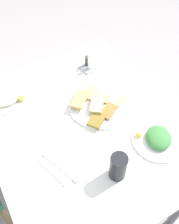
# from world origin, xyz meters

# --- Properties ---
(ground_plane) EXTENTS (6.00, 6.00, 0.00)m
(ground_plane) POSITION_xyz_m (0.00, 0.00, 0.00)
(ground_plane) COLOR #ADA2A2
(dining_table) EXTENTS (1.02, 0.83, 0.74)m
(dining_table) POSITION_xyz_m (0.00, 0.00, 0.65)
(dining_table) COLOR white
(dining_table) RESTS_ON ground_plane
(pide_platter) EXTENTS (0.31, 0.31, 0.04)m
(pide_platter) POSITION_xyz_m (0.06, -0.12, 0.76)
(pide_platter) COLOR white
(pide_platter) RESTS_ON dining_table
(salad_plate_greens) EXTENTS (0.23, 0.23, 0.06)m
(salad_plate_greens) POSITION_xyz_m (0.33, 0.26, 0.76)
(salad_plate_greens) COLOR white
(salad_plate_greens) RESTS_ON dining_table
(salad_plate_rice) EXTENTS (0.22, 0.22, 0.05)m
(salad_plate_rice) POSITION_xyz_m (-0.24, -0.24, 0.76)
(salad_plate_rice) COLOR white
(salad_plate_rice) RESTS_ON dining_table
(soda_can) EXTENTS (0.08, 0.08, 0.12)m
(soda_can) POSITION_xyz_m (-0.28, -0.00, 0.81)
(soda_can) COLOR black
(soda_can) RESTS_ON dining_table
(paper_napkin) EXTENTS (0.17, 0.17, 0.00)m
(paper_napkin) POSITION_xyz_m (-0.15, 0.20, 0.75)
(paper_napkin) COLOR white
(paper_napkin) RESTS_ON dining_table
(fork) EXTENTS (0.18, 0.08, 0.00)m
(fork) POSITION_xyz_m (-0.15, 0.18, 0.75)
(fork) COLOR silver
(fork) RESTS_ON paper_napkin
(spoon) EXTENTS (0.16, 0.06, 0.00)m
(spoon) POSITION_xyz_m (-0.15, 0.22, 0.75)
(spoon) COLOR silver
(spoon) RESTS_ON paper_napkin
(condiment_caddy) EXTENTS (0.10, 0.10, 0.08)m
(condiment_caddy) POSITION_xyz_m (0.33, -0.22, 0.77)
(condiment_caddy) COLOR #B2B2B7
(condiment_caddy) RESTS_ON dining_table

